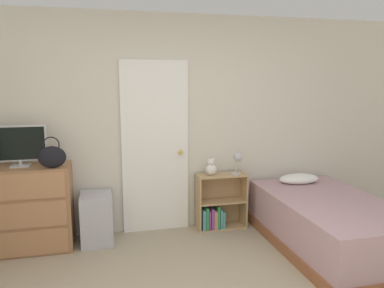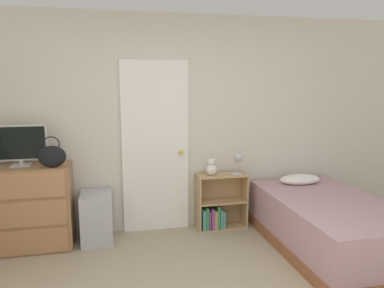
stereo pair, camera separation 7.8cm
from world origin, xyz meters
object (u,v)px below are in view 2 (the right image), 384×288
(tv, at_px, (20,145))
(desk_lamp, at_px, (238,159))
(teddy_bear, at_px, (211,168))
(bookshelf, at_px, (218,207))
(storage_bin, at_px, (97,218))
(bed, at_px, (330,224))
(dresser, at_px, (26,208))
(handbag, at_px, (52,156))

(tv, bearing_deg, desk_lamp, 0.76)
(teddy_bear, bearing_deg, desk_lamp, -7.03)
(bookshelf, relative_size, teddy_bear, 3.28)
(storage_bin, height_order, desk_lamp, desk_lamp)
(bed, bearing_deg, teddy_bear, 143.14)
(dresser, relative_size, handbag, 2.94)
(storage_bin, height_order, bed, bed)
(handbag, bearing_deg, bookshelf, 7.42)
(dresser, relative_size, teddy_bear, 4.65)
(bookshelf, height_order, teddy_bear, teddy_bear)
(bookshelf, bearing_deg, storage_bin, -176.49)
(desk_lamp, bearing_deg, tv, -179.24)
(tv, height_order, storage_bin, tv)
(dresser, relative_size, tv, 1.76)
(bookshelf, bearing_deg, desk_lamp, -10.53)
(storage_bin, relative_size, desk_lamp, 2.09)
(dresser, distance_m, storage_bin, 0.75)
(dresser, distance_m, handbag, 0.67)
(teddy_bear, bearing_deg, bed, -36.86)
(storage_bin, distance_m, teddy_bear, 1.43)
(tv, relative_size, storage_bin, 0.98)
(dresser, bearing_deg, tv, 120.43)
(storage_bin, relative_size, bed, 0.29)
(handbag, bearing_deg, bed, -11.55)
(handbag, bearing_deg, dresser, 156.57)
(tv, height_order, handbag, tv)
(teddy_bear, xyz_separation_m, desk_lamp, (0.32, -0.04, 0.10))
(handbag, height_order, desk_lamp, handbag)
(dresser, xyz_separation_m, bookshelf, (2.16, 0.10, -0.19))
(bookshelf, distance_m, bed, 1.30)
(tv, relative_size, bookshelf, 0.81)
(dresser, relative_size, storage_bin, 1.72)
(tv, relative_size, desk_lamp, 2.04)
(handbag, height_order, bookshelf, handbag)
(handbag, height_order, storage_bin, handbag)
(bookshelf, distance_m, teddy_bear, 0.50)
(tv, xyz_separation_m, teddy_bear, (2.09, 0.07, -0.37))
(tv, xyz_separation_m, storage_bin, (0.74, -0.01, -0.85))
(storage_bin, xyz_separation_m, bookshelf, (1.43, 0.09, -0.01))
(teddy_bear, bearing_deg, bookshelf, 2.39)
(storage_bin, height_order, bookshelf, bookshelf)
(storage_bin, bearing_deg, desk_lamp, 1.55)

